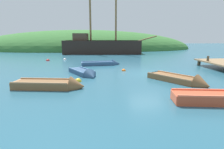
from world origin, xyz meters
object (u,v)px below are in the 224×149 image
object	(u,v)px
rowboat_outer_right	(182,81)
buoy_yellow	(78,82)
buoy_orange	(124,71)
sailing_ship	(101,48)
rowboat_center	(212,99)
rowboat_near_dock	(85,74)
buoy_white	(65,60)
buoy_red	(48,61)
rowboat_far	(54,86)
rowboat_outer_left	(103,64)

from	to	relation	value
rowboat_outer_right	buoy_yellow	xyz separation A→B (m)	(-6.23, 0.70, -0.10)
rowboat_outer_right	buoy_orange	distance (m)	5.08
sailing_ship	rowboat_outer_right	size ratio (longest dim) A/B	3.90
rowboat_center	buoy_orange	bearing A→B (deg)	117.12
rowboat_center	buoy_orange	xyz separation A→B (m)	(-2.69, 7.58, -0.15)
rowboat_near_dock	buoy_white	world-z (taller)	rowboat_near_dock
sailing_ship	rowboat_outer_right	world-z (taller)	sailing_ship
sailing_ship	buoy_red	size ratio (longest dim) A/B	36.91
rowboat_near_dock	buoy_orange	world-z (taller)	rowboat_near_dock
sailing_ship	rowboat_outer_right	bearing A→B (deg)	-73.99
sailing_ship	rowboat_center	xyz separation A→B (m)	(4.23, -23.19, -0.69)
buoy_yellow	rowboat_far	bearing A→B (deg)	-129.04
rowboat_center	buoy_orange	distance (m)	8.05
rowboat_outer_right	buoy_red	size ratio (longest dim) A/B	9.47
rowboat_center	rowboat_far	bearing A→B (deg)	166.37
rowboat_center	rowboat_outer_left	size ratio (longest dim) A/B	0.80
rowboat_near_dock	rowboat_center	bearing A→B (deg)	14.09
buoy_orange	buoy_yellow	world-z (taller)	buoy_yellow
rowboat_outer_left	buoy_white	bearing A→B (deg)	128.35
buoy_orange	rowboat_near_dock	bearing A→B (deg)	-154.44
rowboat_near_dock	rowboat_outer_right	size ratio (longest dim) A/B	0.88
buoy_orange	buoy_yellow	xyz separation A→B (m)	(-3.27, -3.42, 0.00)
rowboat_outer_right	rowboat_far	bearing A→B (deg)	-118.87
buoy_orange	buoy_white	bearing A→B (deg)	128.08
rowboat_outer_left	buoy_white	size ratio (longest dim) A/B	9.72
buoy_orange	buoy_yellow	size ratio (longest dim) A/B	0.79
rowboat_center	rowboat_outer_right	bearing A→B (deg)	93.07
rowboat_center	buoy_yellow	distance (m)	7.27
rowboat_outer_left	buoy_orange	world-z (taller)	rowboat_outer_left
rowboat_center	buoy_white	xyz separation A→B (m)	(-8.69, 15.24, -0.15)
rowboat_far	rowboat_near_dock	xyz separation A→B (m)	(1.39, 3.39, -0.04)
buoy_orange	buoy_red	distance (m)	10.42
buoy_yellow	buoy_white	size ratio (longest dim) A/B	1.08
rowboat_near_dock	buoy_white	bearing A→B (deg)	169.35
rowboat_center	buoy_yellow	xyz separation A→B (m)	(-5.96, 4.16, -0.15)
rowboat_center	rowboat_outer_right	world-z (taller)	rowboat_outer_right
rowboat_center	rowboat_outer_left	bearing A→B (deg)	118.98
rowboat_far	buoy_orange	distance (m)	6.54
rowboat_center	buoy_yellow	size ratio (longest dim) A/B	7.20
rowboat_center	buoy_white	distance (m)	17.54
rowboat_center	buoy_red	distance (m)	17.91
rowboat_far	rowboat_center	world-z (taller)	rowboat_far
sailing_ship	buoy_orange	size ratio (longest dim) A/B	44.60
buoy_yellow	buoy_red	distance (m)	11.31
sailing_ship	buoy_white	xyz separation A→B (m)	(-4.45, -7.95, -0.84)
sailing_ship	rowboat_outer_left	size ratio (longest dim) A/B	3.90
rowboat_center	rowboat_near_dock	bearing A→B (deg)	140.48
rowboat_outer_right	buoy_orange	bearing A→B (deg)	-178.64
rowboat_outer_left	buoy_red	distance (m)	7.23
buoy_orange	buoy_red	xyz separation A→B (m)	(-7.77, 6.95, 0.00)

